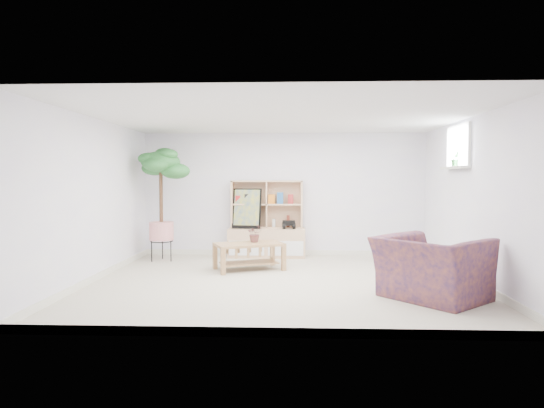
{
  "coord_description": "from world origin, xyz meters",
  "views": [
    {
      "loc": [
        0.15,
        -7.02,
        1.51
      ],
      "look_at": [
        -0.15,
        0.35,
        1.12
      ],
      "focal_mm": 32.0,
      "sensor_mm": 36.0,
      "label": 1
    }
  ],
  "objects_px": {
    "storage_unit": "(267,219)",
    "coffee_table": "(249,256)",
    "floor_tree": "(161,204)",
    "armchair": "(432,264)"
  },
  "relations": [
    {
      "from": "coffee_table",
      "to": "armchair",
      "type": "xyz_separation_m",
      "value": [
        2.45,
        -1.86,
        0.22
      ]
    },
    {
      "from": "storage_unit",
      "to": "coffee_table",
      "type": "height_order",
      "value": "storage_unit"
    },
    {
      "from": "storage_unit",
      "to": "coffee_table",
      "type": "relative_size",
      "value": 1.35
    },
    {
      "from": "floor_tree",
      "to": "armchair",
      "type": "distance_m",
      "value": 4.96
    },
    {
      "from": "coffee_table",
      "to": "armchair",
      "type": "bearing_deg",
      "value": -60.1
    },
    {
      "from": "storage_unit",
      "to": "floor_tree",
      "type": "height_order",
      "value": "floor_tree"
    },
    {
      "from": "storage_unit",
      "to": "coffee_table",
      "type": "xyz_separation_m",
      "value": [
        -0.22,
        -1.33,
        -0.51
      ]
    },
    {
      "from": "storage_unit",
      "to": "armchair",
      "type": "bearing_deg",
      "value": -55.18
    },
    {
      "from": "storage_unit",
      "to": "armchair",
      "type": "distance_m",
      "value": 3.9
    },
    {
      "from": "floor_tree",
      "to": "armchair",
      "type": "bearing_deg",
      "value": -33.05
    }
  ]
}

